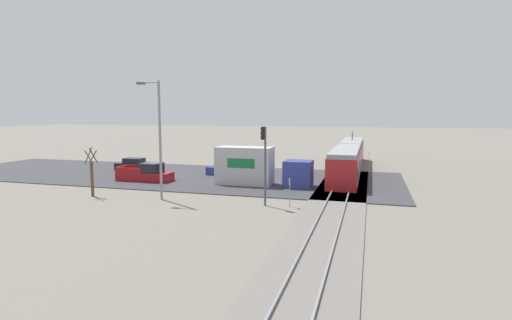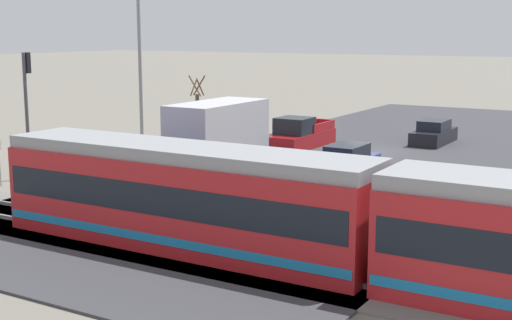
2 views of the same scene
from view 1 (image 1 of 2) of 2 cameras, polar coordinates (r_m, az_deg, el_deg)
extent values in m
plane|color=slate|center=(45.67, -13.62, -2.09)|extent=(320.00, 320.00, 0.00)
cube|color=#38383D|center=(45.66, -13.62, -2.04)|extent=(16.89, 51.69, 0.08)
cube|color=slate|center=(39.81, 12.47, -3.28)|extent=(70.94, 4.40, 0.08)
cube|color=gray|center=(39.84, 11.44, -3.09)|extent=(69.52, 0.10, 0.14)
cube|color=gray|center=(39.76, 13.51, -3.16)|extent=(69.52, 0.10, 0.14)
cube|color=#B21E23|center=(54.25, 13.52, 0.88)|extent=(12.84, 2.71, 2.82)
cube|color=black|center=(54.22, 13.53, 1.23)|extent=(12.45, 2.74, 0.94)
cube|color=#1970AD|center=(54.35, 13.50, -0.04)|extent=(12.71, 2.75, 0.27)
cube|color=gray|center=(54.12, 13.57, 2.58)|extent=(12.84, 2.49, 0.40)
cube|color=#B21E23|center=(41.17, 12.67, -0.91)|extent=(12.84, 2.71, 2.82)
cube|color=black|center=(41.13, 12.68, -0.45)|extent=(12.45, 2.74, 0.94)
cube|color=#1970AD|center=(41.29, 12.64, -2.11)|extent=(12.71, 2.75, 0.27)
cube|color=gray|center=(40.99, 12.73, 1.32)|extent=(12.84, 2.49, 0.40)
cylinder|color=#2D2D33|center=(54.52, 13.61, 3.40)|extent=(0.66, 0.07, 1.15)
cylinder|color=#2D2D33|center=(53.62, 13.57, 3.35)|extent=(0.66, 0.07, 1.15)
cube|color=#2D2D33|center=(54.04, 13.61, 3.95)|extent=(1.10, 0.08, 0.06)
cube|color=navy|center=(36.92, 6.06, -1.97)|extent=(2.35, 2.51, 2.42)
cube|color=#B2B2B7|center=(38.07, -1.63, -0.80)|extent=(2.35, 5.34, 3.56)
cube|color=#196B38|center=(36.91, -2.19, -0.48)|extent=(0.02, 2.67, 0.89)
cube|color=maroon|center=(41.65, -15.58, -2.26)|extent=(2.04, 5.55, 0.88)
cube|color=black|center=(41.12, -14.70, -1.06)|extent=(1.88, 1.89, 0.95)
cube|color=maroon|center=(41.40, -17.66, -1.42)|extent=(0.12, 2.77, 0.51)
cube|color=maroon|center=(42.95, -16.27, -1.08)|extent=(0.12, 2.77, 0.51)
cube|color=maroon|center=(43.00, -18.63, -1.16)|extent=(1.88, 0.22, 0.51)
cube|color=red|center=(42.46, -19.31, -1.87)|extent=(0.14, 0.04, 0.18)
cube|color=black|center=(49.81, -17.00, -0.90)|extent=(1.74, 4.39, 0.83)
cube|color=black|center=(49.72, -17.03, -0.08)|extent=(1.50, 2.28, 0.61)
cube|color=navy|center=(43.97, -4.20, -1.57)|extent=(1.72, 4.32, 0.87)
cube|color=black|center=(43.87, -4.20, -0.59)|extent=(1.48, 2.25, 0.64)
cylinder|color=#47474C|center=(29.33, 1.33, -0.95)|extent=(0.16, 0.16, 5.86)
cube|color=black|center=(29.15, 1.00, 3.85)|extent=(0.28, 0.22, 0.95)
sphere|color=red|center=(29.17, 0.77, 4.48)|extent=(0.18, 0.18, 0.18)
sphere|color=#3C2C06|center=(29.18, 0.77, 3.85)|extent=(0.18, 0.18, 0.18)
sphere|color=black|center=(29.20, 0.77, 3.22)|extent=(0.18, 0.18, 0.18)
cylinder|color=brown|center=(35.53, -22.37, -2.58)|extent=(0.24, 0.24, 2.84)
cylinder|color=brown|center=(35.10, -22.76, 0.37)|extent=(0.09, 0.81, 1.10)
cylinder|color=brown|center=(35.12, -22.20, 0.56)|extent=(0.97, 0.09, 1.33)
cylinder|color=brown|center=(35.48, -22.26, 0.46)|extent=(0.09, 0.81, 1.10)
cylinder|color=brown|center=(35.44, -22.83, 0.59)|extent=(0.97, 0.09, 1.33)
cylinder|color=gray|center=(32.13, -13.53, 2.65)|extent=(0.20, 0.20, 9.34)
cylinder|color=gray|center=(32.54, -15.00, 10.67)|extent=(0.12, 1.60, 0.12)
cube|color=#515156|center=(32.93, -16.14, 10.48)|extent=(0.36, 0.60, 0.18)
cylinder|color=gray|center=(29.38, 4.85, -4.69)|extent=(0.06, 0.06, 2.09)
cube|color=white|center=(29.24, 4.80, -3.10)|extent=(0.32, 0.02, 0.44)
cube|color=red|center=(29.24, 4.78, -3.10)|extent=(0.31, 0.01, 0.10)
camera|label=2|loc=(56.04, 32.12, 5.68)|focal=50.00mm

